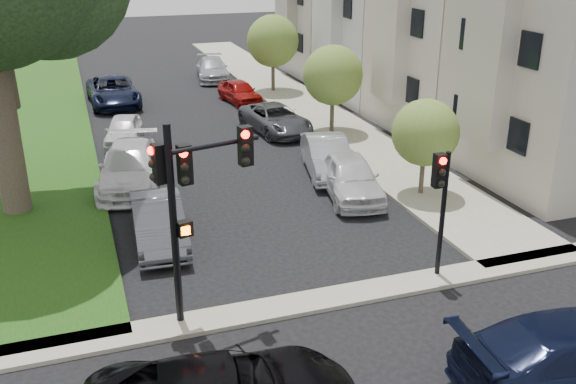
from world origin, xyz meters
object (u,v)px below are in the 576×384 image
object	(u,v)px
small_tree_c	(273,41)
traffic_signal_secondary	(441,192)
car_parked_1	(327,156)
car_parked_6	(130,167)
car_parked_4	(212,69)
car_parked_7	(124,130)
small_tree_b	(333,75)
car_parked_3	(240,92)
car_parked_2	(276,119)
car_parked_0	(350,177)
car_parked_5	(158,222)
car_parked_8	(113,91)
small_tree_a	(425,133)
traffic_signal_main	(189,189)

from	to	relation	value
small_tree_c	traffic_signal_secondary	bearing A→B (deg)	-96.74
car_parked_1	car_parked_6	bearing A→B (deg)	-176.72
car_parked_4	car_parked_7	distance (m)	14.65
small_tree_b	car_parked_4	distance (m)	14.77
car_parked_1	car_parked_3	size ratio (longest dim) A/B	1.19
car_parked_2	car_parked_6	distance (m)	9.19
small_tree_b	car_parked_0	world-z (taller)	small_tree_b
small_tree_b	car_parked_5	bearing A→B (deg)	-135.88
car_parked_2	car_parked_7	world-z (taller)	car_parked_2
car_parked_4	car_parked_8	xyz separation A→B (m)	(-6.91, -5.01, 0.08)
car_parked_5	car_parked_8	distance (m)	18.86
small_tree_a	car_parked_8	xyz separation A→B (m)	(-9.65, 18.01, -1.64)
car_parked_1	car_parked_3	xyz separation A→B (m)	(-0.24, 12.83, -0.10)
small_tree_c	car_parked_8	bearing A→B (deg)	-179.22
car_parked_3	car_parked_5	bearing A→B (deg)	-121.33
car_parked_2	car_parked_0	bearing A→B (deg)	-98.20
small_tree_b	car_parked_6	xyz separation A→B (m)	(-10.11, -4.17, -2.07)
traffic_signal_secondary	car_parked_7	size ratio (longest dim) A/B	0.98
car_parked_8	car_parked_0	bearing A→B (deg)	-69.67
car_parked_7	car_parked_3	bearing A→B (deg)	51.69
car_parked_1	car_parked_6	world-z (taller)	car_parked_6
small_tree_a	traffic_signal_secondary	size ratio (longest dim) A/B	0.98
car_parked_5	car_parked_7	world-z (taller)	car_parked_5
small_tree_b	car_parked_6	distance (m)	11.13
car_parked_3	traffic_signal_main	bearing A→B (deg)	-116.21
small_tree_c	car_parked_6	world-z (taller)	small_tree_c
traffic_signal_secondary	car_parked_3	size ratio (longest dim) A/B	0.97
car_parked_6	traffic_signal_secondary	bearing A→B (deg)	-43.33
car_parked_7	small_tree_c	bearing A→B (deg)	50.90
car_parked_0	car_parked_5	bearing A→B (deg)	-157.21
car_parked_1	car_parked_8	xyz separation A→B (m)	(-7.23, 14.68, 0.04)
car_parked_0	car_parked_2	bearing A→B (deg)	100.28
small_tree_a	car_parked_7	distance (m)	14.28
car_parked_6	car_parked_7	xyz separation A→B (m)	(0.28, 5.70, -0.15)
car_parked_5	small_tree_c	bearing A→B (deg)	65.47
car_parked_3	car_parked_5	xyz separation A→B (m)	(-7.15, -17.01, 0.06)
traffic_signal_main	car_parked_7	size ratio (longest dim) A/B	1.36
small_tree_b	traffic_signal_secondary	distance (m)	14.56
car_parked_3	car_parked_4	bearing A→B (deg)	82.16
small_tree_a	traffic_signal_main	size ratio (longest dim) A/B	0.71
small_tree_a	car_parked_5	bearing A→B (deg)	-175.06
car_parked_6	car_parked_3	bearing A→B (deg)	68.28
small_tree_b	car_parked_1	world-z (taller)	small_tree_b
traffic_signal_main	car_parked_3	xyz separation A→B (m)	(6.93, 21.73, -2.91)
car_parked_1	traffic_signal_secondary	bearing A→B (deg)	-80.51
car_parked_2	car_parked_6	world-z (taller)	car_parked_6
car_parked_1	car_parked_6	size ratio (longest dim) A/B	0.84
car_parked_3	car_parked_2	bearing A→B (deg)	-97.51
car_parked_3	traffic_signal_secondary	bearing A→B (deg)	-98.90
traffic_signal_main	car_parked_5	bearing A→B (deg)	92.70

